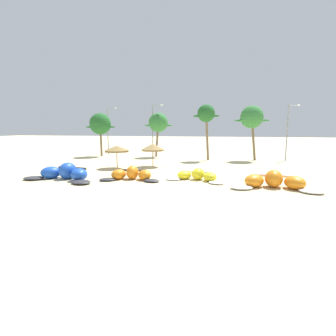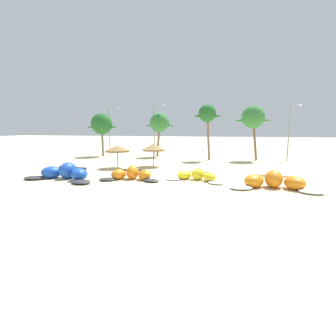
# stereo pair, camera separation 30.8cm
# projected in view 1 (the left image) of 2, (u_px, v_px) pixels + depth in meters

# --- Properties ---
(ground_plane) EXTENTS (260.00, 260.00, 0.00)m
(ground_plane) POSITION_uv_depth(u_px,v_px,m) (172.00, 182.00, 25.94)
(ground_plane) COLOR beige
(kite_far_left) EXTENTS (8.06, 4.27, 1.66)m
(kite_far_left) POSITION_uv_depth(u_px,v_px,m) (65.00, 173.00, 26.88)
(kite_far_left) COLOR #333338
(kite_far_left) RESTS_ON ground
(kite_left) EXTENTS (6.26, 3.12, 1.36)m
(kite_left) POSITION_uv_depth(u_px,v_px,m) (132.00, 174.00, 26.84)
(kite_left) COLOR #333338
(kite_left) RESTS_ON ground
(kite_left_of_center) EXTENTS (6.03, 3.51, 1.15)m
(kite_left_of_center) POSITION_uv_depth(u_px,v_px,m) (197.00, 176.00, 26.55)
(kite_left_of_center) COLOR white
(kite_left_of_center) RESTS_ON ground
(kite_center) EXTENTS (7.67, 3.71, 1.51)m
(kite_center) POSITION_uv_depth(u_px,v_px,m) (274.00, 181.00, 23.06)
(kite_center) COLOR white
(kite_center) RESTS_ON ground
(beach_umbrella_near_van) EXTENTS (3.15, 3.15, 2.87)m
(beach_umbrella_near_van) POSITION_uv_depth(u_px,v_px,m) (117.00, 149.00, 34.28)
(beach_umbrella_near_van) COLOR brown
(beach_umbrella_near_van) RESTS_ON ground
(beach_umbrella_middle) EXTENTS (3.05, 3.05, 3.04)m
(beach_umbrella_middle) POSITION_uv_depth(u_px,v_px,m) (153.00, 147.00, 35.63)
(beach_umbrella_middle) COLOR brown
(beach_umbrella_middle) RESTS_ON ground
(palm_leftmost) EXTENTS (5.72, 3.81, 7.73)m
(palm_leftmost) POSITION_uv_depth(u_px,v_px,m) (100.00, 124.00, 48.24)
(palm_leftmost) COLOR brown
(palm_leftmost) RESTS_ON ground
(palm_left) EXTENTS (5.08, 3.38, 7.73)m
(palm_left) POSITION_uv_depth(u_px,v_px,m) (158.00, 123.00, 47.42)
(palm_left) COLOR brown
(palm_left) RESTS_ON ground
(palm_left_of_gap) EXTENTS (4.14, 2.76, 8.75)m
(palm_left_of_gap) POSITION_uv_depth(u_px,v_px,m) (206.00, 114.00, 42.21)
(palm_left_of_gap) COLOR #7F6647
(palm_left_of_gap) RESTS_ON ground
(palm_center_left) EXTENTS (5.33, 3.55, 8.57)m
(palm_center_left) POSITION_uv_depth(u_px,v_px,m) (252.00, 117.00, 42.10)
(palm_center_left) COLOR brown
(palm_center_left) RESTS_ON ground
(lamppost_west) EXTENTS (2.11, 0.24, 8.98)m
(lamppost_west) POSITION_uv_depth(u_px,v_px,m) (109.00, 128.00, 51.84)
(lamppost_west) COLOR gray
(lamppost_west) RESTS_ON ground
(lamppost_west_center) EXTENTS (2.01, 0.24, 9.17)m
(lamppost_west_center) POSITION_uv_depth(u_px,v_px,m) (154.00, 128.00, 47.50)
(lamppost_west_center) COLOR gray
(lamppost_west_center) RESTS_ON ground
(lamppost_east_center) EXTENTS (1.77, 0.24, 8.65)m
(lamppost_east_center) POSITION_uv_depth(u_px,v_px,m) (288.00, 129.00, 41.70)
(lamppost_east_center) COLOR gray
(lamppost_east_center) RESTS_ON ground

